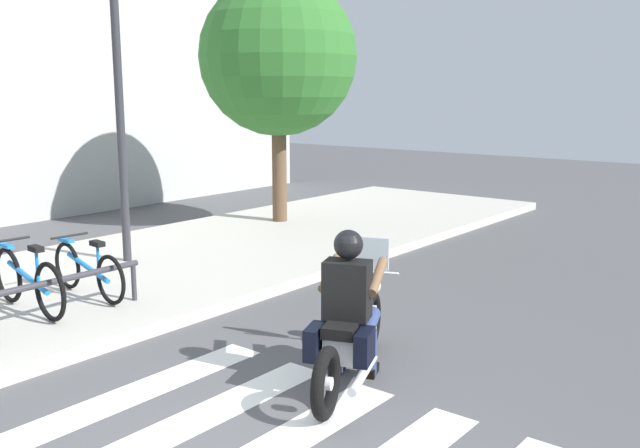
% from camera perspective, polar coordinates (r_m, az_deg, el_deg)
% --- Properties ---
extents(crosswalk_stripe_3, '(2.80, 0.40, 0.01)m').
position_cam_1_polar(crosswalk_stripe_3, '(5.92, -10.16, -15.44)').
color(crosswalk_stripe_3, white).
rests_on(crosswalk_stripe_3, ground).
extents(crosswalk_stripe_4, '(2.80, 0.40, 0.01)m').
position_cam_1_polar(crosswalk_stripe_4, '(6.49, -14.96, -13.20)').
color(crosswalk_stripe_4, white).
rests_on(crosswalk_stripe_4, ground).
extents(motorcycle, '(2.12, 1.01, 1.19)m').
position_cam_1_polar(motorcycle, '(6.43, 2.60, -8.78)').
color(motorcycle, black).
rests_on(motorcycle, ground).
extents(rider, '(0.75, 0.69, 1.42)m').
position_cam_1_polar(rider, '(6.25, 2.41, -5.87)').
color(rider, black).
rests_on(rider, ground).
extents(bicycle_4, '(0.48, 1.68, 0.79)m').
position_cam_1_polar(bicycle_4, '(8.52, -22.69, -4.29)').
color(bicycle_4, black).
rests_on(bicycle_4, sidewalk).
extents(bicycle_5, '(0.48, 1.60, 0.72)m').
position_cam_1_polar(bicycle_5, '(8.90, -18.38, -3.56)').
color(bicycle_5, black).
rests_on(bicycle_5, sidewalk).
extents(street_lamp, '(0.28, 0.28, 4.16)m').
position_cam_1_polar(street_lamp, '(10.41, -16.05, 9.96)').
color(street_lamp, '#2D2D33').
rests_on(street_lamp, ground).
extents(tree_near_rack, '(2.93, 2.93, 4.69)m').
position_cam_1_polar(tree_near_rack, '(13.27, -3.43, 13.41)').
color(tree_near_rack, brown).
rests_on(tree_near_rack, ground).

